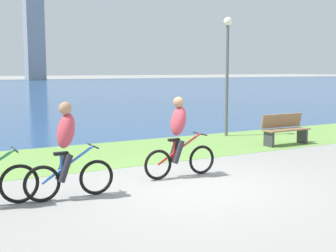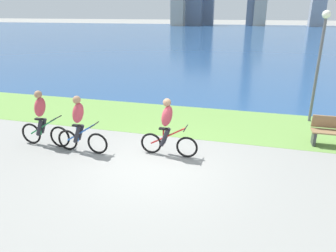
# 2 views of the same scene
# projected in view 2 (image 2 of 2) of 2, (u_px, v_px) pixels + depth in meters

# --- Properties ---
(ground_plane) EXTENTS (300.00, 300.00, 0.00)m
(ground_plane) POSITION_uv_depth(u_px,v_px,m) (153.00, 166.00, 8.23)
(ground_plane) COLOR gray
(grass_strip_bayside) EXTENTS (120.00, 3.49, 0.01)m
(grass_strip_bayside) POSITION_uv_depth(u_px,v_px,m) (185.00, 120.00, 11.72)
(grass_strip_bayside) COLOR #6B9947
(grass_strip_bayside) RESTS_ON ground
(bay_water_surface) EXTENTS (300.00, 88.84, 0.00)m
(bay_water_surface) POSITION_uv_depth(u_px,v_px,m) (243.00, 35.00, 53.51)
(bay_water_surface) COLOR navy
(bay_water_surface) RESTS_ON ground
(cyclist_lead) EXTENTS (1.65, 0.52, 1.65)m
(cyclist_lead) POSITION_uv_depth(u_px,v_px,m) (167.00, 128.00, 8.60)
(cyclist_lead) COLOR black
(cyclist_lead) RESTS_ON ground
(cyclist_trailing) EXTENTS (1.57, 0.52, 1.66)m
(cyclist_trailing) POSITION_uv_depth(u_px,v_px,m) (80.00, 125.00, 8.82)
(cyclist_trailing) COLOR black
(cyclist_trailing) RESTS_ON ground
(cyclist_distant_rear) EXTENTS (1.65, 0.52, 1.70)m
(cyclist_distant_rear) POSITION_uv_depth(u_px,v_px,m) (42.00, 119.00, 9.26)
(cyclist_distant_rear) COLOR black
(cyclist_distant_rear) RESTS_ON ground
(lamppost_tall) EXTENTS (0.28, 0.28, 3.87)m
(lamppost_tall) POSITION_uv_depth(u_px,v_px,m) (320.00, 51.00, 10.77)
(lamppost_tall) COLOR #595960
(lamppost_tall) RESTS_ON ground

